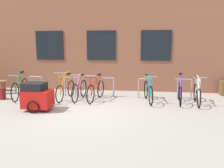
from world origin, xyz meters
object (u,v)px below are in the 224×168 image
at_px(bicycle_red, 96,90).
at_px(bicycle_pink, 80,90).
at_px(bicycle_green, 20,88).
at_px(bicycle_white, 197,94).
at_px(backpack, 1,94).
at_px(bike_trailer, 37,96).
at_px(bicycle_orange, 66,89).
at_px(bicycle_purple, 180,92).
at_px(bicycle_teal, 148,91).

bearing_deg(bicycle_red, bicycle_pink, 179.06).
bearing_deg(bicycle_green, bicycle_white, 0.10).
height_order(bicycle_white, backpack, bicycle_white).
bearing_deg(bike_trailer, bicycle_orange, 75.76).
distance_m(bicycle_orange, backpack, 2.49).
xyz_separation_m(bicycle_purple, bicycle_white, (0.58, -0.10, -0.01)).
height_order(bicycle_teal, bicycle_red, bicycle_teal).
xyz_separation_m(bicycle_green, bicycle_red, (3.01, 0.11, -0.01)).
bearing_deg(bicycle_teal, bicycle_green, -178.34).
xyz_separation_m(bicycle_purple, bike_trailer, (-4.70, -1.59, 0.08)).
height_order(bicycle_teal, bike_trailer, bicycle_teal).
relative_size(bicycle_purple, bicycle_red, 0.97).
relative_size(bike_trailer, backpack, 3.31).
bearing_deg(backpack, bicycle_pink, 7.13).
height_order(bicycle_red, backpack, bicycle_red).
distance_m(bicycle_green, bike_trailer, 2.04).
xyz_separation_m(bicycle_pink, bicycle_purple, (3.74, -0.00, 0.00)).
bearing_deg(bicycle_purple, bicycle_white, -9.98).
xyz_separation_m(bicycle_green, backpack, (-0.65, -0.27, -0.18)).
relative_size(bicycle_green, bicycle_pink, 1.04).
bearing_deg(bicycle_pink, bicycle_white, -1.41).
xyz_separation_m(bicycle_green, bicycle_teal, (4.97, 0.14, -0.01)).
bearing_deg(bicycle_white, bike_trailer, -164.22).
xyz_separation_m(bicycle_teal, bicycle_purple, (1.14, -0.03, -0.00)).
height_order(bicycle_teal, bicycle_white, bicycle_white).
distance_m(bicycle_pink, bike_trailer, 1.87).
distance_m(bicycle_purple, bike_trailer, 4.97).
xyz_separation_m(bicycle_pink, backpack, (-3.01, -0.39, -0.16)).
xyz_separation_m(bicycle_white, backpack, (-7.33, -0.28, -0.16)).
bearing_deg(bike_trailer, bicycle_green, 133.40).
xyz_separation_m(bicycle_pink, bicycle_white, (4.32, -0.11, -0.01)).
bearing_deg(bicycle_purple, backpack, -176.76).
relative_size(bicycle_green, backpack, 3.94).
bearing_deg(backpack, bicycle_green, 22.25).
distance_m(bicycle_green, bicycle_red, 3.01).
bearing_deg(bike_trailer, bicycle_pink, 59.00).
xyz_separation_m(bicycle_teal, bicycle_white, (1.71, -0.13, -0.01)).
bearing_deg(bicycle_pink, bicycle_purple, -0.07).
height_order(bicycle_green, bicycle_red, bicycle_green).
height_order(bicycle_pink, bike_trailer, bicycle_pink).
height_order(bicycle_pink, bicycle_purple, bicycle_purple).
bearing_deg(bicycle_purple, bicycle_red, -179.89).
bearing_deg(bicycle_green, bicycle_pink, 2.85).
relative_size(bicycle_purple, bicycle_orange, 0.96).
relative_size(bicycle_white, bike_trailer, 1.15).
relative_size(bicycle_teal, bicycle_pink, 1.05).
xyz_separation_m(bicycle_purple, bicycle_orange, (-4.30, 0.01, -0.01)).
bearing_deg(bicycle_green, bicycle_red, 2.04).
distance_m(bicycle_green, bicycle_pink, 2.36).
bearing_deg(bicycle_orange, bicycle_pink, -0.45).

